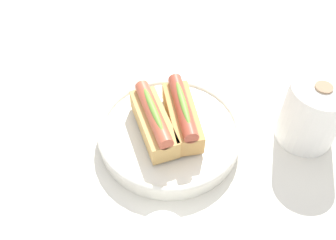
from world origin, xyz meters
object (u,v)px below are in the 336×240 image
at_px(hotdog_front, 154,120).
at_px(paper_towel_roll, 312,114).
at_px(serving_bowl, 168,133).
at_px(hotdog_back, 182,114).

distance_m(hotdog_front, paper_towel_roll, 0.29).
relative_size(hotdog_front, paper_towel_roll, 1.18).
bearing_deg(hotdog_front, paper_towel_roll, 96.05).
height_order(serving_bowl, paper_towel_roll, paper_towel_roll).
bearing_deg(hotdog_front, hotdog_back, 109.56).
bearing_deg(paper_towel_roll, hotdog_back, -87.01).
bearing_deg(hotdog_back, serving_bowl, -70.44).
bearing_deg(paper_towel_roll, serving_bowl, -85.33).
bearing_deg(hotdog_front, serving_bowl, 109.56).
xyz_separation_m(serving_bowl, paper_towel_roll, (-0.02, 0.27, 0.04)).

